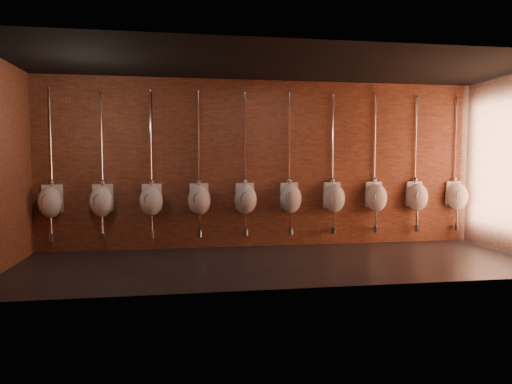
{
  "coord_description": "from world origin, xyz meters",
  "views": [
    {
      "loc": [
        -1.57,
        -7.18,
        1.67
      ],
      "look_at": [
        -0.28,
        0.9,
        1.1
      ],
      "focal_mm": 32.0,
      "sensor_mm": 36.0,
      "label": 1
    }
  ],
  "objects_px": {
    "urinal_0": "(51,201)",
    "urinal_6": "(334,198)",
    "urinal_1": "(102,201)",
    "urinal_9": "(457,196)",
    "urinal_3": "(199,199)",
    "urinal_5": "(290,198)",
    "urinal_4": "(246,199)",
    "urinal_8": "(417,196)",
    "urinal_2": "(151,200)",
    "urinal_7": "(376,197)"
  },
  "relations": [
    {
      "from": "urinal_5",
      "to": "urinal_2",
      "type": "bearing_deg",
      "value": 180.0
    },
    {
      "from": "urinal_2",
      "to": "urinal_9",
      "type": "xyz_separation_m",
      "value": [
        6.12,
        0.0,
        0.0
      ]
    },
    {
      "from": "urinal_9",
      "to": "urinal_1",
      "type": "bearing_deg",
      "value": 180.0
    },
    {
      "from": "urinal_0",
      "to": "urinal_8",
      "type": "xyz_separation_m",
      "value": [
        6.99,
        0.0,
        0.0
      ]
    },
    {
      "from": "urinal_3",
      "to": "urinal_4",
      "type": "xyz_separation_m",
      "value": [
        0.87,
        0.0,
        0.0
      ]
    },
    {
      "from": "urinal_6",
      "to": "urinal_7",
      "type": "relative_size",
      "value": 1.0
    },
    {
      "from": "urinal_1",
      "to": "urinal_2",
      "type": "xyz_separation_m",
      "value": [
        0.87,
        0.0,
        0.0
      ]
    },
    {
      "from": "urinal_5",
      "to": "urinal_9",
      "type": "relative_size",
      "value": 1.0
    },
    {
      "from": "urinal_2",
      "to": "urinal_9",
      "type": "height_order",
      "value": "same"
    },
    {
      "from": "urinal_9",
      "to": "urinal_5",
      "type": "bearing_deg",
      "value": 180.0
    },
    {
      "from": "urinal_1",
      "to": "urinal_4",
      "type": "xyz_separation_m",
      "value": [
        2.62,
        0.0,
        0.0
      ]
    },
    {
      "from": "urinal_7",
      "to": "urinal_9",
      "type": "bearing_deg",
      "value": 0.0
    },
    {
      "from": "urinal_4",
      "to": "urinal_9",
      "type": "bearing_deg",
      "value": 0.0
    },
    {
      "from": "urinal_6",
      "to": "urinal_7",
      "type": "distance_m",
      "value": 0.87
    },
    {
      "from": "urinal_2",
      "to": "urinal_3",
      "type": "bearing_deg",
      "value": 0.0
    },
    {
      "from": "urinal_0",
      "to": "urinal_8",
      "type": "relative_size",
      "value": 1.0
    },
    {
      "from": "urinal_1",
      "to": "urinal_8",
      "type": "relative_size",
      "value": 1.0
    },
    {
      "from": "urinal_6",
      "to": "urinal_5",
      "type": "bearing_deg",
      "value": 180.0
    },
    {
      "from": "urinal_1",
      "to": "urinal_8",
      "type": "xyz_separation_m",
      "value": [
        6.12,
        0.0,
        0.0
      ]
    },
    {
      "from": "urinal_1",
      "to": "urinal_9",
      "type": "distance_m",
      "value": 6.99
    },
    {
      "from": "urinal_4",
      "to": "urinal_9",
      "type": "xyz_separation_m",
      "value": [
        4.37,
        0.0,
        0.0
      ]
    },
    {
      "from": "urinal_3",
      "to": "urinal_5",
      "type": "bearing_deg",
      "value": 0.0
    },
    {
      "from": "urinal_0",
      "to": "urinal_6",
      "type": "height_order",
      "value": "same"
    },
    {
      "from": "urinal_1",
      "to": "urinal_4",
      "type": "distance_m",
      "value": 2.62
    },
    {
      "from": "urinal_6",
      "to": "urinal_9",
      "type": "xyz_separation_m",
      "value": [
        2.62,
        0.0,
        0.0
      ]
    },
    {
      "from": "urinal_3",
      "to": "urinal_6",
      "type": "xyz_separation_m",
      "value": [
        2.62,
        0.0,
        0.0
      ]
    },
    {
      "from": "urinal_1",
      "to": "urinal_7",
      "type": "distance_m",
      "value": 5.24
    },
    {
      "from": "urinal_0",
      "to": "urinal_3",
      "type": "bearing_deg",
      "value": 0.0
    },
    {
      "from": "urinal_4",
      "to": "urinal_5",
      "type": "distance_m",
      "value": 0.87
    },
    {
      "from": "urinal_0",
      "to": "urinal_2",
      "type": "distance_m",
      "value": 1.75
    },
    {
      "from": "urinal_0",
      "to": "urinal_1",
      "type": "distance_m",
      "value": 0.87
    },
    {
      "from": "urinal_3",
      "to": "urinal_8",
      "type": "distance_m",
      "value": 4.37
    },
    {
      "from": "urinal_0",
      "to": "urinal_3",
      "type": "height_order",
      "value": "same"
    },
    {
      "from": "urinal_5",
      "to": "urinal_9",
      "type": "distance_m",
      "value": 3.5
    },
    {
      "from": "urinal_3",
      "to": "urinal_0",
      "type": "bearing_deg",
      "value": 180.0
    },
    {
      "from": "urinal_0",
      "to": "urinal_4",
      "type": "distance_m",
      "value": 3.5
    },
    {
      "from": "urinal_1",
      "to": "urinal_8",
      "type": "bearing_deg",
      "value": 0.0
    },
    {
      "from": "urinal_0",
      "to": "urinal_6",
      "type": "relative_size",
      "value": 1.0
    },
    {
      "from": "urinal_2",
      "to": "urinal_5",
      "type": "xyz_separation_m",
      "value": [
        2.62,
        0.0,
        0.0
      ]
    },
    {
      "from": "urinal_0",
      "to": "urinal_9",
      "type": "xyz_separation_m",
      "value": [
        7.87,
        0.0,
        0.0
      ]
    },
    {
      "from": "urinal_0",
      "to": "urinal_2",
      "type": "height_order",
      "value": "same"
    },
    {
      "from": "urinal_3",
      "to": "urinal_8",
      "type": "relative_size",
      "value": 1.0
    },
    {
      "from": "urinal_5",
      "to": "urinal_3",
      "type": "bearing_deg",
      "value": 180.0
    },
    {
      "from": "urinal_1",
      "to": "urinal_0",
      "type": "bearing_deg",
      "value": 180.0
    },
    {
      "from": "urinal_3",
      "to": "urinal_5",
      "type": "xyz_separation_m",
      "value": [
        1.75,
        0.0,
        0.0
      ]
    },
    {
      "from": "urinal_4",
      "to": "urinal_7",
      "type": "relative_size",
      "value": 1.0
    },
    {
      "from": "urinal_3",
      "to": "urinal_7",
      "type": "bearing_deg",
      "value": 0.0
    },
    {
      "from": "urinal_2",
      "to": "urinal_8",
      "type": "bearing_deg",
      "value": 0.0
    },
    {
      "from": "urinal_3",
      "to": "urinal_9",
      "type": "height_order",
      "value": "same"
    },
    {
      "from": "urinal_1",
      "to": "urinal_9",
      "type": "xyz_separation_m",
      "value": [
        6.99,
        0.0,
        0.0
      ]
    }
  ]
}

